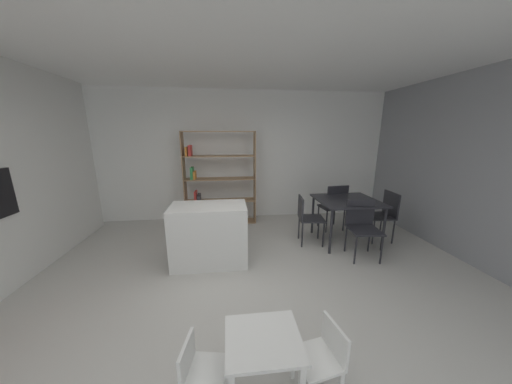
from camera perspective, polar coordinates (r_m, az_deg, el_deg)
name	(u,v)px	position (r m, az deg, el deg)	size (l,w,h in m)	color
ground_plane	(242,292)	(3.22, -3.37, -22.66)	(9.62, 9.62, 0.00)	beige
ceiling_slab	(238,32)	(2.76, -4.36, 33.76)	(6.99, 5.71, 0.06)	white
back_partition	(234,157)	(5.44, -5.34, 8.44)	(6.99, 0.06, 2.83)	white
kitchen_island	(210,234)	(3.68, -11.04, -9.93)	(1.10, 0.61, 0.90)	silver
open_bookshelf	(216,178)	(5.12, -9.52, 3.32)	(1.50, 0.31, 1.97)	#997551
child_table	(263,349)	(2.03, 1.70, -33.42)	(0.53, 0.48, 0.52)	silver
child_chair_left	(200,370)	(2.14, -13.35, -36.00)	(0.33, 0.33, 0.51)	silver
child_chair_right	(323,354)	(2.22, 15.79, -33.29)	(0.36, 0.36, 0.55)	white
dining_table	(347,204)	(4.51, 20.91, -2.69)	(1.03, 0.97, 0.78)	#232328
dining_chair_far	(334,204)	(4.99, 18.24, -2.67)	(0.48, 0.46, 0.94)	#232328
dining_chair_island_side	(307,215)	(4.30, 11.99, -5.49)	(0.47, 0.46, 0.85)	#232328
dining_chair_window_side	(385,211)	(4.93, 28.37, -4.12)	(0.45, 0.48, 0.90)	#232328
dining_chair_near	(362,223)	(4.15, 24.03, -6.84)	(0.50, 0.51, 0.89)	#232328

